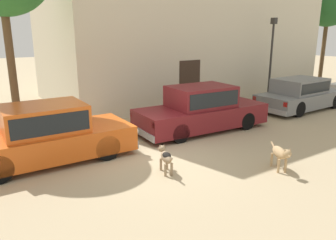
# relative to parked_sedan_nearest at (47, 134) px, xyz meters

# --- Properties ---
(ground_plane) EXTENTS (80.00, 80.00, 0.00)m
(ground_plane) POSITION_rel_parked_sedan_nearest_xyz_m (2.48, -1.32, -0.73)
(ground_plane) COLOR tan
(parked_sedan_nearest) EXTENTS (4.48, 1.85, 1.50)m
(parked_sedan_nearest) POSITION_rel_parked_sedan_nearest_xyz_m (0.00, 0.00, 0.00)
(parked_sedan_nearest) COLOR #D15619
(parked_sedan_nearest) RESTS_ON ground_plane
(parked_sedan_second) EXTENTS (4.77, 1.95, 1.53)m
(parked_sedan_second) POSITION_rel_parked_sedan_nearest_xyz_m (5.08, -0.06, 0.02)
(parked_sedan_second) COLOR maroon
(parked_sedan_second) RESTS_ON ground_plane
(parked_sedan_third) EXTENTS (4.56, 1.84, 1.36)m
(parked_sedan_third) POSITION_rel_parked_sedan_nearest_xyz_m (10.62, -0.05, -0.05)
(parked_sedan_third) COLOR slate
(parked_sedan_third) RESTS_ON ground_plane
(apartment_block) EXTENTS (14.06, 6.65, 8.87)m
(apartment_block) POSITION_rel_parked_sedan_nearest_xyz_m (8.86, 6.11, 3.70)
(apartment_block) COLOR beige
(apartment_block) RESTS_ON ground_plane
(stray_dog_spotted) EXTENTS (0.36, 0.90, 0.61)m
(stray_dog_spotted) POSITION_rel_parked_sedan_nearest_xyz_m (2.14, -2.33, -0.34)
(stray_dog_spotted) COLOR #997F60
(stray_dog_spotted) RESTS_ON ground_plane
(stray_dog_tan) EXTENTS (0.56, 0.97, 0.69)m
(stray_dog_tan) POSITION_rel_parked_sedan_nearest_xyz_m (4.51, -3.78, -0.30)
(stray_dog_tan) COLOR tan
(stray_dog_tan) RESTS_ON ground_plane
(street_lamp) EXTENTS (0.22, 0.22, 3.90)m
(street_lamp) POSITION_rel_parked_sedan_nearest_xyz_m (10.76, 1.80, 1.75)
(street_lamp) COLOR #2D2B28
(street_lamp) RESTS_ON ground_plane
(acacia_tree_right) EXTENTS (3.27, 2.95, 6.68)m
(acacia_tree_right) POSITION_rel_parked_sedan_nearest_xyz_m (17.86, 3.57, 4.37)
(acacia_tree_right) COLOR brown
(acacia_tree_right) RESTS_ON ground_plane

